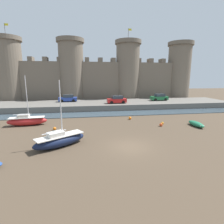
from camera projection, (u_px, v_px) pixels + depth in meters
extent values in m
plane|color=#4C3D2D|center=(130.00, 147.00, 17.58)|extent=(160.00, 160.00, 0.00)
cube|color=#3D4C56|center=(109.00, 114.00, 32.81)|extent=(80.00, 4.50, 0.10)
cube|color=#666059|center=(104.00, 105.00, 39.72)|extent=(57.71, 10.00, 1.25)
cube|color=#706354|center=(100.00, 82.00, 47.83)|extent=(45.71, 2.80, 10.70)
cylinder|color=#706354|center=(10.00, 73.00, 43.93)|extent=(6.30, 6.30, 15.46)
cylinder|color=#675B4D|center=(6.00, 39.00, 42.29)|extent=(7.06, 7.06, 1.00)
cylinder|color=#4C4742|center=(5.00, 30.00, 41.90)|extent=(0.10, 0.10, 3.00)
cube|color=yellow|center=(6.00, 24.00, 41.73)|extent=(0.80, 0.04, 0.50)
cylinder|color=#706354|center=(72.00, 73.00, 46.22)|extent=(6.30, 6.30, 15.46)
cylinder|color=#675B4D|center=(70.00, 41.00, 44.58)|extent=(7.06, 7.06, 1.00)
cylinder|color=#706354|center=(128.00, 74.00, 48.50)|extent=(6.30, 6.30, 15.46)
cylinder|color=#675B4D|center=(128.00, 42.00, 46.86)|extent=(7.06, 7.06, 1.00)
cylinder|color=#4C4742|center=(128.00, 34.00, 46.47)|extent=(0.10, 0.10, 3.00)
cube|color=yellow|center=(130.00, 30.00, 46.29)|extent=(0.80, 0.04, 0.50)
cylinder|color=#706354|center=(179.00, 74.00, 50.79)|extent=(6.30, 6.30, 15.46)
cylinder|color=#675B4D|center=(181.00, 44.00, 49.15)|extent=(7.06, 7.06, 1.00)
cube|color=#6A5E4F|center=(31.00, 59.00, 44.03)|extent=(1.10, 2.52, 1.10)
cube|color=#6A5E4F|center=(45.00, 59.00, 44.56)|extent=(1.10, 2.52, 1.10)
cube|color=#6A5E4F|center=(60.00, 60.00, 45.08)|extent=(1.10, 2.52, 1.10)
cube|color=#6A5E4F|center=(87.00, 60.00, 46.13)|extent=(1.10, 2.52, 1.10)
cube|color=#6A5E4F|center=(100.00, 60.00, 46.66)|extent=(1.10, 2.52, 1.10)
cube|color=#6A5E4F|center=(113.00, 60.00, 47.19)|extent=(1.10, 2.52, 1.10)
cube|color=#6A5E4F|center=(138.00, 61.00, 48.24)|extent=(1.10, 2.52, 1.10)
cube|color=#6A5E4F|center=(150.00, 61.00, 48.76)|extent=(1.10, 2.52, 1.10)
cube|color=#6A5E4F|center=(162.00, 61.00, 49.29)|extent=(1.10, 2.52, 1.10)
ellipsoid|color=#141E3D|center=(60.00, 141.00, 17.50)|extent=(5.37, 4.20, 1.17)
cube|color=silver|center=(60.00, 136.00, 17.39)|extent=(4.70, 3.65, 0.08)
cube|color=silver|center=(56.00, 134.00, 17.07)|extent=(1.81, 1.65, 0.44)
cylinder|color=silver|center=(61.00, 108.00, 17.02)|extent=(0.10, 0.10, 5.42)
cylinder|color=silver|center=(54.00, 132.00, 16.94)|extent=(2.09, 1.38, 0.08)
ellipsoid|color=#1E6B47|center=(196.00, 124.00, 24.71)|extent=(1.16, 3.16, 0.67)
ellipsoid|color=#339266|center=(196.00, 124.00, 24.70)|extent=(0.90, 2.59, 0.37)
cube|color=beige|center=(195.00, 123.00, 24.92)|extent=(0.95, 0.21, 0.06)
cube|color=beige|center=(202.00, 126.00, 23.50)|extent=(0.62, 0.29, 0.08)
ellipsoid|color=red|center=(27.00, 121.00, 25.12)|extent=(5.50, 1.95, 1.19)
cube|color=silver|center=(27.00, 118.00, 25.01)|extent=(4.84, 1.67, 0.08)
cube|color=silver|center=(24.00, 116.00, 24.87)|extent=(1.59, 1.11, 0.44)
cylinder|color=silver|center=(27.00, 97.00, 24.48)|extent=(0.10, 0.10, 5.88)
cylinder|color=silver|center=(22.00, 114.00, 24.79)|extent=(2.43, 0.28, 0.08)
sphere|color=#E04C1E|center=(161.00, 125.00, 24.70)|extent=(0.45, 0.45, 0.45)
sphere|color=orange|center=(162.00, 123.00, 25.73)|extent=(0.36, 0.36, 0.36)
sphere|color=orange|center=(130.00, 118.00, 28.63)|extent=(0.47, 0.47, 0.47)
sphere|color=orange|center=(55.00, 129.00, 22.95)|extent=(0.42, 0.42, 0.42)
cube|color=red|center=(117.00, 101.00, 37.67)|extent=(4.15, 1.83, 0.80)
cube|color=#2D3842|center=(117.00, 97.00, 37.56)|extent=(2.30, 1.56, 0.64)
cylinder|color=black|center=(112.00, 103.00, 36.68)|extent=(0.65, 0.20, 0.64)
cylinder|color=black|center=(110.00, 101.00, 38.32)|extent=(0.65, 0.20, 0.64)
cylinder|color=black|center=(123.00, 102.00, 37.14)|extent=(0.65, 0.20, 0.64)
cylinder|color=black|center=(121.00, 101.00, 38.78)|extent=(0.65, 0.20, 0.64)
cube|color=#263F99|center=(68.00, 99.00, 40.05)|extent=(4.15, 1.83, 0.80)
cube|color=#2D3842|center=(68.00, 96.00, 39.94)|extent=(2.30, 1.56, 0.64)
cylinder|color=black|center=(62.00, 101.00, 39.06)|extent=(0.65, 0.20, 0.64)
cylinder|color=black|center=(63.00, 100.00, 40.70)|extent=(0.65, 0.20, 0.64)
cylinder|color=black|center=(73.00, 101.00, 39.52)|extent=(0.65, 0.20, 0.64)
cylinder|color=black|center=(74.00, 100.00, 41.15)|extent=(0.65, 0.20, 0.64)
cube|color=#1E6638|center=(159.00, 98.00, 42.06)|extent=(4.15, 1.83, 0.80)
cube|color=#2D3842|center=(160.00, 95.00, 41.95)|extent=(2.30, 1.56, 0.64)
cylinder|color=black|center=(156.00, 100.00, 41.07)|extent=(0.65, 0.20, 0.64)
cylinder|color=black|center=(153.00, 99.00, 42.71)|extent=(0.65, 0.20, 0.64)
cylinder|color=black|center=(166.00, 99.00, 41.52)|extent=(0.65, 0.20, 0.64)
cylinder|color=black|center=(162.00, 99.00, 43.16)|extent=(0.65, 0.20, 0.64)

